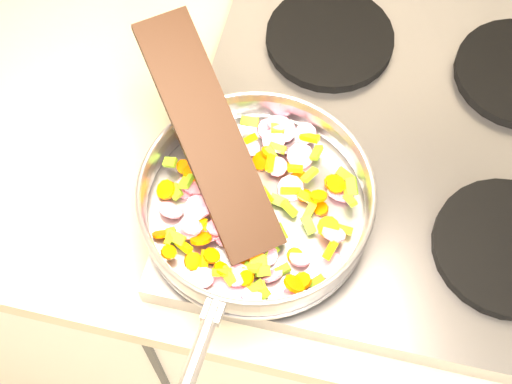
# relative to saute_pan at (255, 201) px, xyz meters

# --- Properties ---
(cooktop) EXTENTS (0.60, 0.60, 0.04)m
(cooktop) POSITION_rel_saute_pan_xyz_m (0.18, 0.17, -0.07)
(cooktop) COLOR #939399
(cooktop) RESTS_ON counter_top
(grate_fl) EXTENTS (0.19, 0.19, 0.02)m
(grate_fl) POSITION_rel_saute_pan_xyz_m (0.04, 0.03, -0.04)
(grate_fl) COLOR black
(grate_fl) RESTS_ON cooktop
(grate_fr) EXTENTS (0.19, 0.19, 0.02)m
(grate_fr) POSITION_rel_saute_pan_xyz_m (0.32, 0.03, -0.04)
(grate_fr) COLOR black
(grate_fr) RESTS_ON cooktop
(grate_bl) EXTENTS (0.19, 0.19, 0.02)m
(grate_bl) POSITION_rel_saute_pan_xyz_m (0.04, 0.31, -0.04)
(grate_bl) COLOR black
(grate_bl) RESTS_ON cooktop
(saute_pan) EXTENTS (0.34, 0.50, 0.06)m
(saute_pan) POSITION_rel_saute_pan_xyz_m (0.00, 0.00, 0.00)
(saute_pan) COLOR #9E9EA5
(saute_pan) RESTS_ON grate_fl
(vegetable_heap) EXTENTS (0.26, 0.28, 0.05)m
(vegetable_heap) POSITION_rel_saute_pan_xyz_m (0.00, -0.01, -0.01)
(vegetable_heap) COLOR #FF6100
(vegetable_heap) RESTS_ON saute_pan
(wooden_spatula) EXTENTS (0.24, 0.28, 0.13)m
(wooden_spatula) POSITION_rel_saute_pan_xyz_m (-0.07, 0.05, 0.05)
(wooden_spatula) COLOR black
(wooden_spatula) RESTS_ON saute_pan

